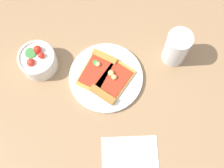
{
  "coord_description": "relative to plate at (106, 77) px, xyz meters",
  "views": [
    {
      "loc": [
        -0.04,
        0.29,
        0.89
      ],
      "look_at": [
        -0.03,
        -0.01,
        0.03
      ],
      "focal_mm": 49.52,
      "sensor_mm": 36.0,
      "label": 1
    }
  ],
  "objects": [
    {
      "name": "ground_plane",
      "position": [
        0.01,
        0.04,
        -0.01
      ],
      "size": [
        2.4,
        2.4,
        0.0
      ],
      "primitive_type": "plane",
      "color": "#93704C",
      "rests_on": "ground"
    },
    {
      "name": "plate",
      "position": [
        0.0,
        0.0,
        0.0
      ],
      "size": [
        0.22,
        0.22,
        0.01
      ],
      "primitive_type": "cylinder",
      "color": "silver",
      "rests_on": "ground_plane"
    },
    {
      "name": "pizza_slice_near",
      "position": [
        0.02,
        -0.02,
        0.01
      ],
      "size": [
        0.13,
        0.15,
        0.02
      ],
      "color": "gold",
      "rests_on": "plate"
    },
    {
      "name": "pizza_slice_far",
      "position": [
        -0.02,
        0.02,
        0.01
      ],
      "size": [
        0.14,
        0.15,
        0.02
      ],
      "color": "gold",
      "rests_on": "plate"
    },
    {
      "name": "salad_bowl",
      "position": [
        0.21,
        -0.04,
        0.03
      ],
      "size": [
        0.11,
        0.11,
        0.08
      ],
      "color": "white",
      "rests_on": "ground_plane"
    },
    {
      "name": "soda_glass",
      "position": [
        -0.21,
        -0.08,
        0.05
      ],
      "size": [
        0.07,
        0.07,
        0.12
      ],
      "color": "silver",
      "rests_on": "ground_plane"
    },
    {
      "name": "paper_napkin",
      "position": [
        -0.08,
        0.23,
        -0.01
      ],
      "size": [
        0.17,
        0.12,
        0.0
      ],
      "primitive_type": "cube",
      "rotation": [
        0.0,
        0.0,
        0.07
      ],
      "color": "silver",
      "rests_on": "ground_plane"
    }
  ]
}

